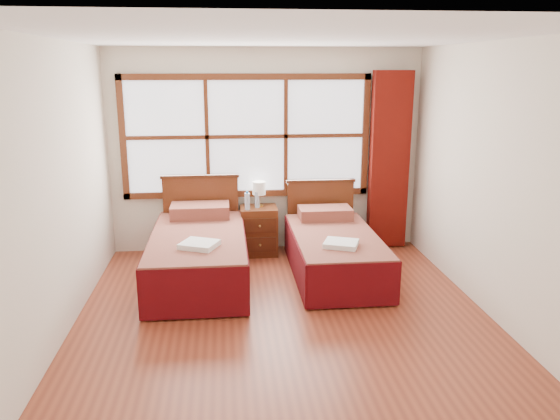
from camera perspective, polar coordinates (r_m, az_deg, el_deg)
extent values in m
plane|color=brown|center=(5.33, 0.53, -11.54)|extent=(4.50, 4.50, 0.00)
plane|color=white|center=(4.78, 0.61, 17.63)|extent=(4.50, 4.50, 0.00)
plane|color=silver|center=(7.10, -1.47, 6.15)|extent=(4.00, 0.00, 4.00)
plane|color=silver|center=(5.08, -22.48, 1.58)|extent=(0.00, 4.50, 4.50)
plane|color=silver|center=(5.48, 21.84, 2.54)|extent=(0.00, 4.50, 4.50)
cube|color=white|center=(7.02, -3.51, 7.69)|extent=(3.00, 0.02, 1.40)
cube|color=#572713|center=(7.13, -3.41, 1.76)|extent=(3.16, 0.06, 0.08)
cube|color=#572713|center=(6.95, -3.60, 13.73)|extent=(3.16, 0.06, 0.08)
cube|color=#572713|center=(7.11, -16.10, 7.23)|extent=(0.08, 0.06, 1.56)
cube|color=#572713|center=(7.23, 8.89, 7.74)|extent=(0.08, 0.06, 1.56)
cube|color=#572713|center=(7.00, -7.63, 7.56)|extent=(0.05, 0.05, 1.40)
cube|color=#572713|center=(7.04, 0.60, 7.73)|extent=(0.05, 0.05, 1.40)
cube|color=#572713|center=(7.00, -3.50, 7.67)|extent=(3.00, 0.05, 0.05)
cube|color=#67110A|center=(7.28, 11.34, 5.05)|extent=(0.50, 0.16, 2.30)
cube|color=#411C0D|center=(6.29, -8.44, -6.00)|extent=(0.92, 1.84, 0.30)
cube|color=#5C0D11|center=(6.19, -8.54, -3.63)|extent=(1.03, 2.04, 0.25)
cube|color=#56090D|center=(6.29, -13.19, -5.02)|extent=(0.03, 2.04, 0.51)
cube|color=#56090D|center=(6.24, -3.75, -4.81)|extent=(0.03, 2.04, 0.51)
cube|color=#56090D|center=(5.30, -8.95, -8.61)|extent=(1.03, 0.03, 0.51)
cube|color=#5C0D11|center=(6.84, -8.34, -0.06)|extent=(0.72, 0.42, 0.16)
cube|color=#572713|center=(7.14, -8.22, -0.51)|extent=(0.96, 0.06, 1.00)
cube|color=#411C0D|center=(7.02, -8.37, 3.50)|extent=(1.00, 0.08, 0.04)
cube|color=#411C0D|center=(6.40, 5.72, -5.65)|extent=(0.84, 1.67, 0.27)
cube|color=#5C0D11|center=(6.32, 5.78, -3.52)|extent=(0.94, 1.85, 0.23)
cube|color=#56090D|center=(6.29, 1.54, -4.84)|extent=(0.03, 1.85, 0.46)
cube|color=#56090D|center=(6.47, 9.84, -4.49)|extent=(0.03, 1.85, 0.46)
cube|color=#56090D|center=(5.52, 7.66, -7.83)|extent=(0.94, 0.03, 0.46)
cube|color=#5C0D11|center=(6.90, 4.72, -0.32)|extent=(0.65, 0.38, 0.15)
cube|color=#572713|center=(7.25, 4.21, -0.53)|extent=(0.87, 0.06, 0.91)
cube|color=#411C0D|center=(7.14, 4.28, 3.06)|extent=(0.91, 0.08, 0.04)
cube|color=#572713|center=(7.06, -2.23, -2.13)|extent=(0.47, 0.41, 0.62)
cube|color=#411C0D|center=(6.89, -2.11, -3.65)|extent=(0.41, 0.02, 0.19)
cube|color=#411C0D|center=(6.82, -2.12, -1.66)|extent=(0.41, 0.02, 0.19)
sphere|color=olive|center=(6.87, -2.10, -3.70)|extent=(0.03, 0.03, 0.03)
sphere|color=olive|center=(6.80, -2.11, -1.71)|extent=(0.03, 0.03, 0.03)
cube|color=white|center=(5.72, -8.43, -3.59)|extent=(0.45, 0.43, 0.06)
cube|color=white|center=(5.88, 6.40, -3.52)|extent=(0.43, 0.41, 0.05)
cylinder|color=gold|center=(7.01, -2.19, 0.46)|extent=(0.10, 0.10, 0.02)
cylinder|color=gold|center=(6.99, -2.20, 1.08)|extent=(0.02, 0.02, 0.14)
cylinder|color=silver|center=(6.96, -2.21, 2.30)|extent=(0.17, 0.17, 0.17)
cylinder|color=#A4BAD3|center=(6.83, -3.45, 0.89)|extent=(0.06, 0.06, 0.21)
cylinder|color=#1763B2|center=(6.80, -3.46, 1.87)|extent=(0.03, 0.03, 0.03)
cylinder|color=#A4BAD3|center=(6.94, -2.40, 1.09)|extent=(0.06, 0.06, 0.20)
cylinder|color=#1763B2|center=(6.91, -2.41, 2.03)|extent=(0.03, 0.03, 0.03)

